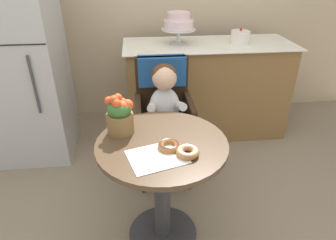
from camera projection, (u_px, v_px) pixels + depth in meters
ground_plane at (163, 233)px, 1.95m from camera, size 8.00×8.00×0.00m
cafe_table at (162, 173)px, 1.71m from camera, size 0.72×0.72×0.72m
wicker_chair at (163, 100)px, 2.25m from camera, size 0.42×0.45×0.95m
seated_child at (165, 105)px, 2.10m from camera, size 0.27×0.32×0.73m
paper_napkin at (157, 157)px, 1.48m from camera, size 0.33×0.29×0.00m
donut_front at (169, 145)px, 1.54m from camera, size 0.12×0.12×0.03m
donut_mid at (188, 152)px, 1.49m from camera, size 0.12×0.12×0.04m
flower_vase at (120, 115)px, 1.64m from camera, size 0.15×0.15×0.23m
display_counter at (206, 89)px, 2.91m from camera, size 1.56×0.62×0.90m
tiered_cake_stand at (179, 23)px, 2.58m from camera, size 0.30×0.30×0.28m
round_layer_cake at (240, 37)px, 2.67m from camera, size 0.17×0.17×0.14m
refrigerator at (20, 62)px, 2.40m from camera, size 0.64×0.63×1.70m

